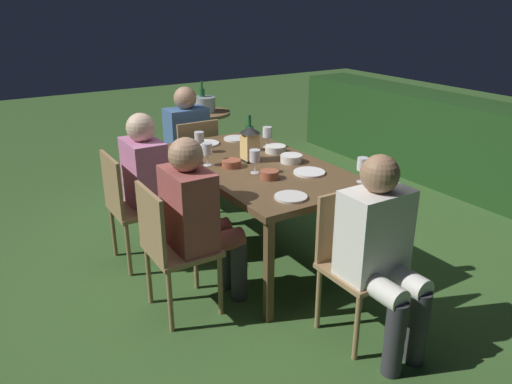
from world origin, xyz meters
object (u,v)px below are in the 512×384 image
object	(u,v)px
chair_side_left_b	(171,245)
chair_head_near	(194,160)
person_in_cream	(382,248)
dining_table	(256,171)
wine_glass_b	(363,165)
bowl_dip	(291,158)
plate_c	(309,172)
ice_bucket	(204,103)
bowl_olives	(276,149)
plate_a	(205,144)
lantern_centerpiece	(250,142)
bowl_bread	(270,174)
chair_side_left_a	(130,204)
wine_glass_c	(255,157)
person_in_pink	(154,180)
bowl_salad	(231,163)
green_bottle_on_table	(250,137)
person_in_blue	(185,139)
wine_glass_d	(207,150)
side_table	(205,130)
wine_glass_a	(267,133)
chair_head_far	(355,257)
wine_glass_e	(199,138)
person_in_rust	(198,215)
plate_d	(236,139)

from	to	relation	value
chair_side_left_b	chair_head_near	world-z (taller)	same
person_in_cream	dining_table	bearing A→B (deg)	-180.00
wine_glass_b	bowl_dip	size ratio (longest dim) A/B	1.03
bowl_dip	plate_c	bearing A→B (deg)	-8.27
dining_table	ice_bucket	bearing A→B (deg)	163.58
chair_head_near	wine_glass_b	bearing A→B (deg)	12.27
chair_side_left_b	chair_head_near	size ratio (longest dim) A/B	1.00
chair_head_near	bowl_olives	xyz separation A→B (m)	(0.94, 0.28, 0.30)
dining_table	plate_a	bearing A→B (deg)	-172.48
plate_a	lantern_centerpiece	bearing A→B (deg)	9.04
bowl_bread	chair_side_left_a	bearing A→B (deg)	-132.82
plate_c	wine_glass_c	bearing A→B (deg)	-123.01
person_in_cream	plate_a	size ratio (longest dim) A/B	5.02
person_in_pink	wine_glass_b	size ratio (longest dim) A/B	6.80
plate_a	chair_head_near	bearing A→B (deg)	168.77
person_in_pink	bowl_salad	world-z (taller)	person_in_pink
dining_table	lantern_centerpiece	bearing A→B (deg)	177.24
plate_a	bowl_olives	xyz separation A→B (m)	(0.50, 0.37, 0.02)
green_bottle_on_table	person_in_blue	bearing A→B (deg)	-172.09
green_bottle_on_table	wine_glass_d	world-z (taller)	green_bottle_on_table
person_in_blue	chair_side_left_a	size ratio (longest dim) A/B	1.32
wine_glass_d	side_table	world-z (taller)	wine_glass_d
wine_glass_a	bowl_bread	world-z (taller)	wine_glass_a
green_bottle_on_table	wine_glass_c	bearing A→B (deg)	-27.25
person_in_cream	bowl_olives	xyz separation A→B (m)	(-1.47, 0.28, 0.15)
chair_head_far	chair_side_left_b	xyz separation A→B (m)	(-0.72, -0.86, 0.00)
chair_side_left_b	chair_head_near	xyz separation A→B (m)	(-1.49, 0.86, 0.00)
person_in_pink	wine_glass_a	distance (m)	1.00
green_bottle_on_table	wine_glass_e	distance (m)	0.40
person_in_rust	ice_bucket	xyz separation A→B (m)	(-2.55, 1.30, 0.13)
chair_side_left_a	wine_glass_d	distance (m)	0.70
chair_side_left_b	lantern_centerpiece	world-z (taller)	lantern_centerpiece
chair_head_far	lantern_centerpiece	world-z (taller)	lantern_centerpiece
person_in_cream	chair_side_left_a	xyz separation A→B (m)	(-1.69, -0.86, -0.15)
bowl_olives	ice_bucket	size ratio (longest dim) A/B	0.48
person_in_rust	person_in_blue	world-z (taller)	same
person_in_rust	green_bottle_on_table	size ratio (longest dim) A/B	3.96
chair_head_near	wine_glass_d	distance (m)	1.08
chair_head_far	wine_glass_a	size ratio (longest dim) A/B	5.15
dining_table	green_bottle_on_table	bearing A→B (deg)	156.75
chair_head_far	bowl_bread	world-z (taller)	chair_head_far
person_in_cream	bowl_dip	world-z (taller)	person_in_cream
chair_side_left_a	plate_a	world-z (taller)	chair_side_left_a
green_bottle_on_table	plate_a	bearing A→B (deg)	-147.08
dining_table	chair_head_near	xyz separation A→B (m)	(-1.11, 0.00, -0.21)
person_in_pink	bowl_olives	bearing A→B (deg)	76.78
dining_table	chair_side_left_a	bearing A→B (deg)	-114.19
person_in_blue	wine_glass_c	distance (m)	1.50
dining_table	person_in_rust	bearing A→B (deg)	-59.82
wine_glass_a	plate_d	bearing A→B (deg)	-162.74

